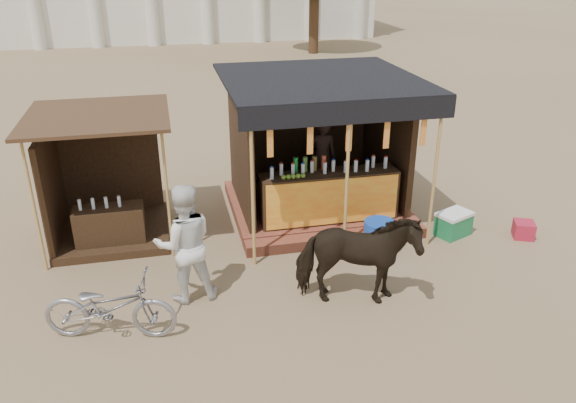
{
  "coord_description": "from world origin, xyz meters",
  "views": [
    {
      "loc": [
        -1.89,
        -6.7,
        4.94
      ],
      "look_at": [
        0.0,
        1.6,
        1.1
      ],
      "focal_mm": 35.0,
      "sensor_mm": 36.0,
      "label": 1
    }
  ],
  "objects": [
    {
      "name": "blue_barrel",
      "position": [
        1.58,
        1.39,
        0.32
      ],
      "size": [
        0.63,
        0.63,
        0.65
      ],
      "primitive_type": "cylinder",
      "rotation": [
        0.0,
        0.0,
        -0.18
      ],
      "color": "#1645AC",
      "rests_on": "ground"
    },
    {
      "name": "ground",
      "position": [
        0.0,
        0.0,
        0.0
      ],
      "size": [
        120.0,
        120.0,
        0.0
      ],
      "primitive_type": "plane",
      "color": "#846B4C",
      "rests_on": "ground"
    },
    {
      "name": "motorbike",
      "position": [
        -2.85,
        0.06,
        0.48
      ],
      "size": [
        1.92,
        1.04,
        0.96
      ],
      "primitive_type": "imported",
      "rotation": [
        0.0,
        0.0,
        1.34
      ],
      "color": "gray",
      "rests_on": "ground"
    },
    {
      "name": "cooler",
      "position": [
        3.24,
        1.8,
        0.23
      ],
      "size": [
        0.76,
        0.65,
        0.46
      ],
      "color": "#18703D",
      "rests_on": "ground"
    },
    {
      "name": "secondary_stall",
      "position": [
        -3.17,
        3.24,
        0.85
      ],
      "size": [
        2.4,
        2.4,
        2.38
      ],
      "color": "#332412",
      "rests_on": "ground"
    },
    {
      "name": "cow",
      "position": [
        0.69,
        0.08,
        0.76
      ],
      "size": [
        1.94,
        1.23,
        1.51
      ],
      "primitive_type": "imported",
      "rotation": [
        0.0,
        0.0,
        1.33
      ],
      "color": "black",
      "rests_on": "ground"
    },
    {
      "name": "red_crate",
      "position": [
        4.48,
        1.41,
        0.16
      ],
      "size": [
        0.47,
        0.47,
        0.31
      ],
      "primitive_type": "cube",
      "rotation": [
        0.0,
        0.0,
        -0.41
      ],
      "color": "maroon",
      "rests_on": "ground"
    },
    {
      "name": "main_stall",
      "position": [
        1.01,
        3.36,
        1.03
      ],
      "size": [
        3.6,
        3.61,
        2.78
      ],
      "color": "brown",
      "rests_on": "ground"
    },
    {
      "name": "bystander",
      "position": [
        -1.76,
        0.8,
        0.94
      ],
      "size": [
        0.96,
        0.77,
        1.88
      ],
      "primitive_type": "imported",
      "rotation": [
        0.0,
        0.0,
        3.21
      ],
      "color": "silver",
      "rests_on": "ground"
    }
  ]
}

